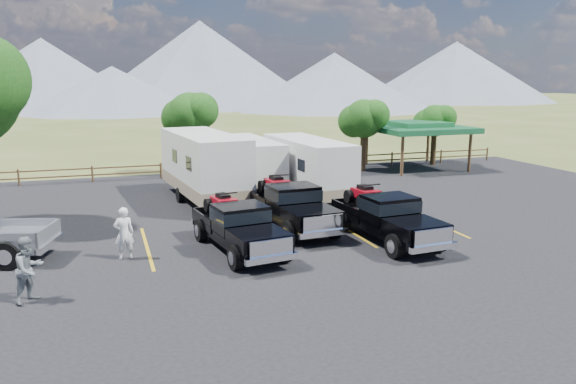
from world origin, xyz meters
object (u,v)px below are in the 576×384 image
object	(u,v)px
trailer_center	(249,165)
person_a	(124,233)
rig_center	(291,205)
trailer_left	(204,166)
rig_right	(386,216)
trailer_right	(308,167)
person_b	(29,269)
rig_left	(238,225)
pavilion	(417,128)

from	to	relation	value
trailer_center	person_a	world-z (taller)	trailer_center
trailer_center	rig_center	bearing A→B (deg)	-93.49
trailer_left	rig_right	bearing A→B (deg)	-65.14
trailer_right	person_a	bearing A→B (deg)	-145.86
rig_center	person_b	distance (m)	10.64
rig_right	person_b	size ratio (longest dim) A/B	3.23
trailer_center	person_b	distance (m)	15.85
trailer_center	trailer_right	distance (m)	3.39
rig_center	person_b	bearing A→B (deg)	-155.44
trailer_left	person_a	distance (m)	9.26
person_b	trailer_right	bearing A→B (deg)	-5.70
rig_left	rig_center	xyz separation A→B (m)	(2.77, 2.30, 0.07)
pavilion	person_a	size ratio (longest dim) A/B	3.40
person_a	trailer_center	bearing A→B (deg)	-129.60
rig_center	trailer_right	bearing A→B (deg)	59.02
rig_center	person_a	bearing A→B (deg)	-167.03
rig_right	trailer_center	size ratio (longest dim) A/B	0.72
rig_right	person_a	size ratio (longest dim) A/B	3.31
rig_right	trailer_left	bearing A→B (deg)	116.62
pavilion	trailer_left	xyz separation A→B (m)	(-15.59, -5.91, -0.96)
person_b	rig_right	bearing A→B (deg)	-35.97
pavilion	rig_center	xyz separation A→B (m)	(-13.11, -12.06, -1.76)
person_b	rig_left	bearing A→B (deg)	-23.53
rig_right	trailer_center	distance (m)	10.75
rig_center	person_b	world-z (taller)	rig_center
trailer_left	person_a	size ratio (longest dim) A/B	5.42
person_a	person_b	size ratio (longest dim) A/B	0.98
trailer_right	person_b	world-z (taller)	trailer_right
rig_left	rig_right	world-z (taller)	rig_right
trailer_left	person_a	world-z (taller)	trailer_left
pavilion	trailer_left	distance (m)	16.70
trailer_left	person_b	distance (m)	13.19
pavilion	trailer_right	distance (m)	12.46
trailer_center	rig_left	bearing A→B (deg)	-108.75
trailer_right	rig_center	bearing A→B (deg)	-120.89
trailer_left	person_b	size ratio (longest dim) A/B	5.29
trailer_right	person_a	world-z (taller)	trailer_right
trailer_center	trailer_right	world-z (taller)	trailer_right
pavilion	rig_right	distance (m)	18.15
trailer_left	person_b	bearing A→B (deg)	-127.38
person_a	trailer_left	bearing A→B (deg)	-121.23
rig_right	trailer_left	distance (m)	10.48
pavilion	rig_right	xyz separation A→B (m)	(-10.24, -14.88, -1.80)
pavilion	rig_right	bearing A→B (deg)	-124.54
rig_right	trailer_right	size ratio (longest dim) A/B	0.69
person_a	pavilion	bearing A→B (deg)	-148.57
rig_center	person_a	world-z (taller)	rig_center
rig_right	person_a	xyz separation A→B (m)	(-9.57, 0.78, -0.04)
trailer_center	pavilion	bearing A→B (deg)	17.02
rig_center	rig_right	world-z (taller)	rig_center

